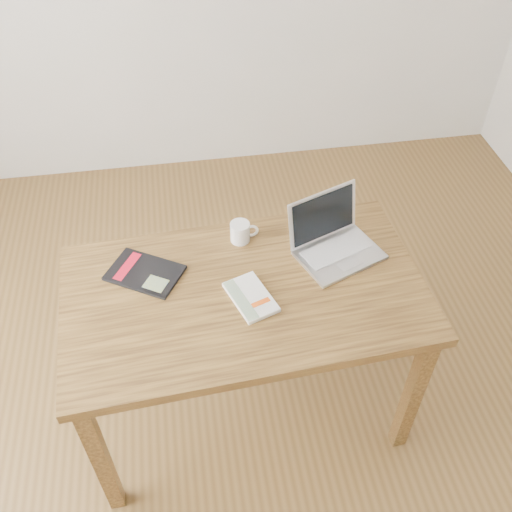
{
  "coord_description": "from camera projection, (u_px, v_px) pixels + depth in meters",
  "views": [
    {
      "loc": [
        -0.13,
        -1.17,
        2.23
      ],
      "look_at": [
        0.1,
        0.2,
        0.85
      ],
      "focal_mm": 40.0,
      "sensor_mm": 36.0,
      "label": 1
    }
  ],
  "objects": [
    {
      "name": "black_guidebook",
      "position": [
        145.0,
        273.0,
        2.03
      ],
      "size": [
        0.3,
        0.27,
        0.01
      ],
      "rotation": [
        0.0,
        0.0,
        1.03
      ],
      "color": "black",
      "rests_on": "desk"
    },
    {
      "name": "white_guidebook",
      "position": [
        251.0,
        297.0,
        1.95
      ],
      "size": [
        0.18,
        0.23,
        0.02
      ],
      "rotation": [
        0.0,
        0.0,
        0.34
      ],
      "color": "silver",
      "rests_on": "desk"
    },
    {
      "name": "laptop",
      "position": [
        333.0,
        240.0,
        2.1
      ],
      "size": [
        0.36,
        0.34,
        0.21
      ],
      "rotation": [
        0.0,
        0.0,
        0.37
      ],
      "color": "silver",
      "rests_on": "desk"
    },
    {
      "name": "room",
      "position": [
        205.0,
        177.0,
        1.45
      ],
      "size": [
        4.04,
        4.04,
        2.7
      ],
      "color": "brown",
      "rests_on": "ground"
    },
    {
      "name": "desk",
      "position": [
        245.0,
        307.0,
        2.05
      ],
      "size": [
        1.3,
        0.8,
        0.75
      ],
      "rotation": [
        0.0,
        0.0,
        0.06
      ],
      "color": "brown",
      "rests_on": "ground"
    },
    {
      "name": "coffee_mug",
      "position": [
        241.0,
        232.0,
        2.14
      ],
      "size": [
        0.11,
        0.07,
        0.08
      ],
      "rotation": [
        0.0,
        0.0,
        -0.01
      ],
      "color": "white",
      "rests_on": "desk"
    }
  ]
}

